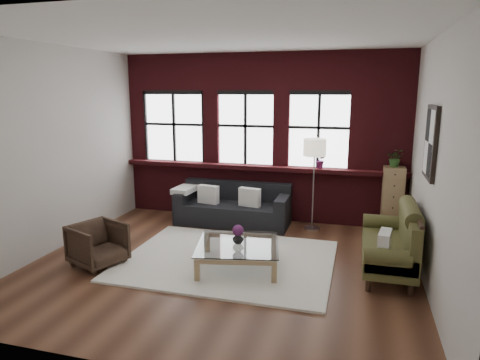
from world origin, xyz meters
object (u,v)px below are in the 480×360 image
(drawer_chest, at_px, (392,200))
(dark_sofa, at_px, (233,204))
(floor_lamp, at_px, (314,181))
(armchair, at_px, (98,244))
(vintage_settee, at_px, (388,240))
(vase, at_px, (238,238))
(coffee_table, at_px, (238,256))

(drawer_chest, bearing_deg, dark_sofa, -173.39)
(drawer_chest, bearing_deg, floor_lamp, -170.39)
(armchair, distance_m, floor_lamp, 3.81)
(dark_sofa, relative_size, floor_lamp, 1.17)
(vintage_settee, relative_size, armchair, 2.50)
(vase, bearing_deg, dark_sofa, 108.56)
(armchair, relative_size, floor_lamp, 0.38)
(coffee_table, height_order, drawer_chest, drawer_chest)
(armchair, bearing_deg, vintage_settee, -55.17)
(coffee_table, bearing_deg, vintage_settee, 13.39)
(dark_sofa, xyz_separation_m, floor_lamp, (1.49, 0.10, 0.52))
(drawer_chest, bearing_deg, vintage_settee, -95.15)
(floor_lamp, bearing_deg, vintage_settee, -52.27)
(dark_sofa, distance_m, vase, 2.07)
(dark_sofa, height_order, vase, dark_sofa)
(floor_lamp, bearing_deg, armchair, -138.49)
(dark_sofa, distance_m, drawer_chest, 2.89)
(vintage_settee, bearing_deg, drawer_chest, 84.85)
(coffee_table, relative_size, floor_lamp, 0.63)
(armchair, distance_m, vase, 2.04)
(vintage_settee, bearing_deg, vase, -166.61)
(coffee_table, height_order, vase, vase)
(vase, distance_m, floor_lamp, 2.27)
(dark_sofa, distance_m, floor_lamp, 1.58)
(vintage_settee, height_order, armchair, vintage_settee)
(vintage_settee, xyz_separation_m, floor_lamp, (-1.22, 1.57, 0.45))
(drawer_chest, bearing_deg, coffee_table, -133.93)
(vintage_settee, xyz_separation_m, vase, (-2.05, -0.49, -0.01))
(vintage_settee, relative_size, drawer_chest, 1.45)
(armchair, height_order, drawer_chest, drawer_chest)
(dark_sofa, bearing_deg, coffee_table, -71.44)
(vintage_settee, distance_m, vase, 2.10)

